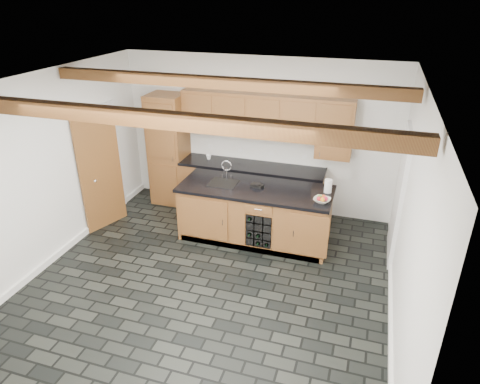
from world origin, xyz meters
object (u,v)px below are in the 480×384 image
Objects in this scene: island at (255,214)px; kitchen_scale at (257,185)px; fruit_bowl at (322,200)px; paper_towel at (328,186)px.

island is 0.50m from kitchen_scale.
fruit_bowl is 1.15× the size of paper_towel.
fruit_bowl is at bearing -96.23° from paper_towel.
island is 10.10× the size of fruit_bowl.
kitchen_scale is at bearing 75.92° from island.
paper_towel reaches higher than kitchen_scale.
kitchen_scale is at bearing 168.22° from fruit_bowl.
fruit_bowl is at bearing 3.82° from kitchen_scale.
paper_towel is (0.04, 0.37, 0.08)m from fruit_bowl.
island is at bearing -88.48° from kitchen_scale.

